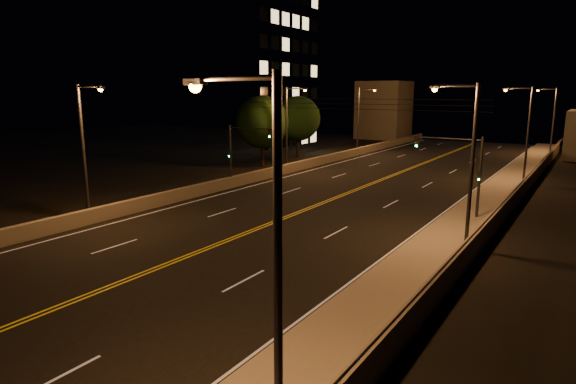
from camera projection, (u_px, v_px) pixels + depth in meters
The scene contains 21 objects.
road at pixel (279, 220), 31.86m from camera, with size 18.00×120.00×0.02m, color black.
sidewalk at pixel (444, 246), 26.07m from camera, with size 3.60×120.00×0.30m, color #9F9485.
curb at pixel (410, 242), 27.09m from camera, with size 0.14×120.00×0.15m, color #9F9485.
parapet_wall at pixel (477, 240), 25.06m from camera, with size 0.30×120.00×1.00m, color gray.
jersey_barrier at pixel (174, 196), 36.97m from camera, with size 0.45×120.00×0.97m, color gray.
distant_building_left at pixel (384, 110), 86.45m from camera, with size 8.00×8.00×10.13m, color gray.
parapet_rail at pixel (478, 230), 24.95m from camera, with size 0.06×0.06×120.00m, color black.
lane_markings at pixel (279, 220), 31.80m from camera, with size 17.32×116.00×0.00m.
streetlight_0 at pixel (267, 247), 10.33m from camera, with size 2.55×0.28×8.81m.
streetlight_1 at pixel (467, 155), 25.17m from camera, with size 2.55×0.28×8.81m.
streetlight_2 at pixel (525, 129), 43.05m from camera, with size 2.55×0.28×8.81m.
streetlight_3 at pixel (551, 117), 63.53m from camera, with size 2.55×0.28×8.81m.
streetlight_4 at pixel (86, 144), 30.28m from camera, with size 2.55×0.28×8.81m.
streetlight_5 at pixel (289, 124), 49.64m from camera, with size 2.55×0.28×8.81m.
streetlight_6 at pixel (360, 116), 64.01m from camera, with size 2.55×0.28×8.81m.
traffic_signal_right at pixel (463, 167), 31.50m from camera, with size 5.11×0.31×5.53m.
traffic_signal_left at pixel (240, 148), 41.45m from camera, with size 5.11×0.31×5.53m.
overhead_wires at pixel (346, 104), 38.14m from camera, with size 22.00×0.03×0.83m.
building_tower at pixel (220, 60), 68.43m from camera, with size 24.00×15.00×26.51m.
tree_0 at pixel (262, 122), 53.60m from camera, with size 5.86×5.86×7.95m.
tree_1 at pixel (298, 119), 61.73m from camera, with size 5.78×5.78×7.83m.
Camera 1 is at (17.27, -5.51, 8.39)m, focal length 30.00 mm.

